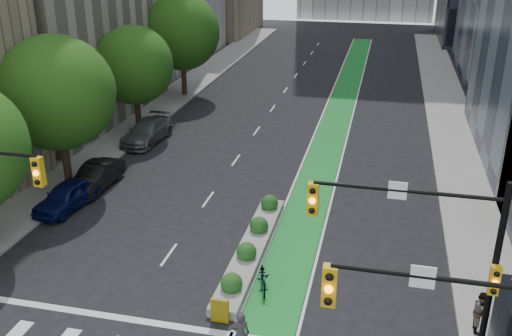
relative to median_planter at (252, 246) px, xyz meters
The scene contains 14 objects.
sidewalk_left 22.18m from the median_planter, 125.89° to the left, with size 3.60×90.00×0.15m, color gray.
sidewalk_right 20.86m from the median_planter, 59.45° to the left, with size 3.60×90.00×0.15m, color gray.
bike_lane_paint 23.04m from the median_planter, 85.52° to the left, with size 2.20×70.00×0.01m, color #18842A.
tree_mid 14.16m from the median_planter, 157.87° to the left, with size 6.40×6.40×8.78m.
tree_midfar 19.84m from the median_planter, 129.19° to the left, with size 5.60×5.60×7.76m.
tree_far 28.29m from the median_planter, 116.05° to the left, with size 6.60×6.60×9.00m.
signal_right 10.89m from the median_planter, 41.32° to the right, with size 5.82×0.51×7.20m.
median_planter is the anchor object (origin of this frame).
bicycle 2.85m from the median_planter, 66.84° to the right, with size 0.68×1.96×1.03m, color gray.
cyclist 6.94m from the median_planter, 79.87° to the right, with size 0.67×0.44×1.83m, color #332E37.
parked_car_left_near 10.94m from the median_planter, 168.07° to the left, with size 1.73×4.30×1.47m, color #0C1349.
parked_car_left_mid 11.55m from the median_planter, 154.56° to the left, with size 1.55×4.45×1.47m, color black.
parked_car_left_far 16.83m from the median_planter, 129.50° to the left, with size 2.15×5.28×1.53m, color #585B5D.
pedestrian_near 10.19m from the median_planter, 20.95° to the right, with size 0.79×0.61×1.62m, color gray.
Camera 1 is at (6.55, -15.20, 13.85)m, focal length 40.00 mm.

